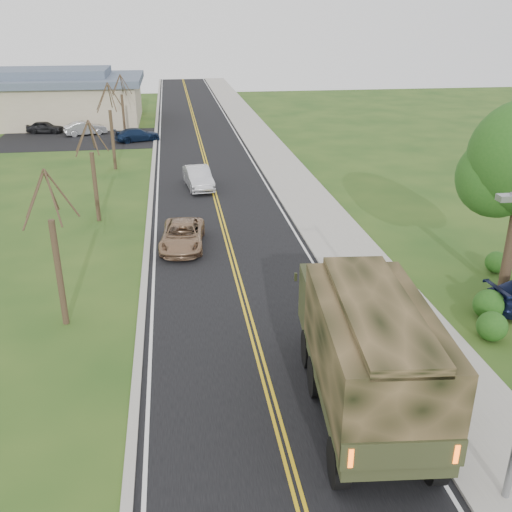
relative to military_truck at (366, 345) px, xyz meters
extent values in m
plane|color=#224416|center=(-2.54, -3.24, -2.32)|extent=(160.00, 160.00, 0.00)
cube|color=black|center=(-2.54, 36.76, -2.32)|extent=(8.00, 120.00, 0.01)
cube|color=#9E998E|center=(1.61, 36.76, -2.26)|extent=(0.30, 120.00, 0.12)
cube|color=#9E998E|center=(3.36, 36.76, -2.27)|extent=(3.20, 120.00, 0.10)
cube|color=#9E998E|center=(-6.69, 36.76, -2.27)|extent=(0.30, 120.00, 0.10)
cube|color=gray|center=(1.16, -3.74, 5.43)|extent=(0.50, 0.22, 0.12)
cylinder|color=#38281C|center=(8.46, 6.76, 0.20)|extent=(0.44, 0.44, 5.04)
sphere|color=#204F16|center=(7.66, 7.26, 2.63)|extent=(3.24, 3.24, 3.24)
cylinder|color=#38281C|center=(-9.54, 6.76, -0.22)|extent=(0.24, 0.24, 4.20)
cylinder|color=#38281C|center=(-9.07, 6.89, 2.81)|extent=(1.01, 0.33, 1.90)
cylinder|color=#38281C|center=(-9.51, 7.38, 2.73)|extent=(0.13, 1.29, 1.74)
cylinder|color=#38281C|center=(-10.00, 6.94, 2.81)|extent=(0.98, 0.43, 1.90)
cylinder|color=#38281C|center=(-9.93, 6.28, 2.73)|extent=(0.79, 1.05, 1.77)
cylinder|color=#38281C|center=(-9.27, 6.35, 2.81)|extent=(0.58, 0.90, 1.90)
cylinder|color=#38281C|center=(-9.54, 18.76, -0.34)|extent=(0.24, 0.24, 3.96)
cylinder|color=#38281C|center=(-9.09, 18.88, 2.51)|extent=(0.96, 0.32, 1.79)
cylinder|color=#38281C|center=(-9.51, 19.34, 2.44)|extent=(0.12, 1.22, 1.65)
cylinder|color=#38281C|center=(-9.98, 18.93, 2.51)|extent=(0.93, 0.41, 1.79)
cylinder|color=#38281C|center=(-9.91, 18.31, 2.44)|extent=(0.75, 0.99, 1.67)
cylinder|color=#38281C|center=(-9.29, 18.37, 2.51)|extent=(0.55, 0.85, 1.80)
cylinder|color=#38281C|center=(-9.54, 30.76, -0.10)|extent=(0.24, 0.24, 4.44)
cylinder|color=#38281C|center=(-9.04, 30.90, 3.10)|extent=(1.07, 0.35, 2.00)
cylinder|color=#38281C|center=(-9.51, 31.41, 3.02)|extent=(0.13, 1.36, 1.84)
cylinder|color=#38281C|center=(-10.03, 30.95, 3.10)|extent=(1.03, 0.46, 2.00)
cylinder|color=#38281C|center=(-9.95, 30.25, 3.02)|extent=(0.83, 1.10, 1.87)
cylinder|color=#38281C|center=(-9.26, 30.32, 3.10)|extent=(0.61, 0.95, 2.01)
cylinder|color=#38281C|center=(-9.54, 42.76, -0.28)|extent=(0.24, 0.24, 4.08)
cylinder|color=#38281C|center=(-9.08, 42.88, 2.66)|extent=(0.99, 0.33, 1.84)
cylinder|color=#38281C|center=(-9.51, 43.36, 2.58)|extent=(0.13, 1.25, 1.69)
cylinder|color=#38281C|center=(-9.99, 42.93, 2.66)|extent=(0.95, 0.42, 1.85)
cylinder|color=#38281C|center=(-9.92, 42.29, 2.58)|extent=(0.77, 1.02, 1.72)
cylinder|color=#38281C|center=(-9.28, 42.36, 2.66)|extent=(0.57, 0.88, 1.85)
cube|color=tan|center=(-18.54, 52.76, -0.22)|extent=(20.00, 12.00, 4.20)
cube|color=#475466|center=(-18.54, 52.76, 2.18)|extent=(21.00, 13.00, 0.70)
cube|color=#475466|center=(-18.54, 52.76, 2.88)|extent=(14.00, 8.00, 0.90)
cube|color=black|center=(-12.54, 42.76, -2.31)|extent=(18.00, 10.00, 0.02)
cylinder|color=black|center=(-1.45, -2.61, -1.69)|extent=(0.52, 1.30, 1.26)
cylinder|color=black|center=(0.95, -2.84, -1.69)|extent=(0.52, 1.30, 1.26)
cylinder|color=black|center=(-1.11, 1.05, -1.69)|extent=(0.52, 1.30, 1.26)
cylinder|color=black|center=(1.29, 0.83, -1.69)|extent=(0.52, 1.30, 1.26)
cylinder|color=black|center=(-0.97, 2.65, -1.69)|extent=(0.52, 1.30, 1.26)
cylinder|color=black|center=(1.44, 2.43, -1.69)|extent=(0.52, 1.30, 1.26)
cube|color=#34391F|center=(0.02, 0.25, -1.11)|extent=(3.49, 8.27, 0.40)
cube|color=#34391F|center=(0.29, 3.17, -0.14)|extent=(2.95, 2.43, 1.61)
cube|color=black|center=(0.39, 4.20, 0.09)|extent=(2.53, 0.33, 0.80)
cube|color=#34391F|center=(-0.07, -0.72, -0.83)|extent=(3.42, 6.33, 0.17)
cube|color=black|center=(-0.07, -0.72, 0.38)|extent=(3.42, 6.33, 2.30)
cube|color=black|center=(-0.07, -0.72, 1.59)|extent=(2.39, 6.24, 0.29)
cube|color=#34391F|center=(-0.35, -3.76, -0.54)|extent=(2.87, 0.40, 0.75)
cube|color=#FF590C|center=(-1.56, -3.71, -0.54)|extent=(0.12, 0.06, 0.52)
cube|color=#FF590C|center=(0.85, -3.94, -0.54)|extent=(0.12, 0.06, 0.52)
imported|color=#967354|center=(-4.87, 13.96, -1.69)|extent=(2.53, 4.72, 1.26)
imported|color=silver|center=(-3.50, 24.59, -1.59)|extent=(2.05, 4.57, 1.45)
imported|color=black|center=(-17.60, 46.47, -1.72)|extent=(3.72, 1.94, 1.21)
imported|color=silver|center=(-13.50, 44.91, -1.66)|extent=(4.26, 2.62, 1.32)
imported|color=#101E3A|center=(-8.31, 41.15, -1.72)|extent=(4.49, 2.95, 1.21)
camera|label=1|loc=(-5.11, -13.27, 8.61)|focal=40.00mm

